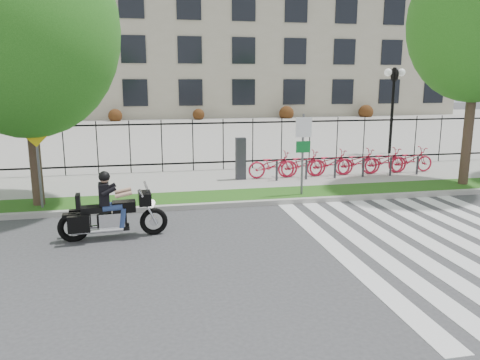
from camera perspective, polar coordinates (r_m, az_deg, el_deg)
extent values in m
plane|color=#373739|center=(9.82, 0.03, -9.73)|extent=(120.00, 120.00, 0.00)
cube|color=#9C9B93|center=(13.64, -3.44, -3.12)|extent=(60.00, 0.20, 0.15)
cube|color=#215916|center=(14.45, -3.92, -2.25)|extent=(60.00, 1.50, 0.15)
cube|color=gray|center=(16.87, -5.07, -0.18)|extent=(60.00, 3.50, 0.15)
cube|color=gray|center=(34.17, -8.48, 5.94)|extent=(80.00, 34.00, 0.10)
cube|color=#9D967F|center=(54.33, -10.10, 18.65)|extent=(60.00, 20.00, 20.00)
cylinder|color=black|center=(24.10, 18.03, 7.60)|extent=(0.14, 0.14, 4.00)
cylinder|color=black|center=(24.05, 18.33, 12.11)|extent=(0.06, 0.70, 0.70)
sphere|color=white|center=(23.88, 17.60, 12.40)|extent=(0.36, 0.36, 0.36)
sphere|color=white|center=(24.22, 19.08, 12.29)|extent=(0.36, 0.36, 0.36)
cylinder|color=#35241D|center=(14.33, -23.80, 3.67)|extent=(0.32, 0.32, 3.31)
ellipsoid|color=#1C5C15|center=(14.27, -24.93, 16.37)|extent=(5.07, 5.07, 5.82)
cylinder|color=#35241D|center=(17.59, 26.10, 5.96)|extent=(0.32, 0.32, 3.99)
ellipsoid|color=#1C5C15|center=(17.62, 27.14, 16.79)|extent=(4.48, 4.48, 5.15)
cube|color=#2D2D33|center=(16.70, 0.08, 2.62)|extent=(0.35, 0.25, 1.50)
imported|color=red|center=(17.03, 4.04, 1.86)|extent=(1.84, 0.64, 0.96)
cylinder|color=#2D2D33|center=(16.58, 4.50, 1.11)|extent=(0.08, 0.08, 0.70)
imported|color=red|center=(17.35, 7.55, 1.98)|extent=(1.84, 0.64, 0.96)
cylinder|color=#2D2D33|center=(16.91, 8.09, 1.24)|extent=(0.08, 0.08, 0.70)
imported|color=red|center=(17.74, 10.91, 2.09)|extent=(1.84, 0.64, 0.96)
cylinder|color=#2D2D33|center=(17.31, 11.52, 1.37)|extent=(0.08, 0.08, 0.70)
imported|color=red|center=(18.18, 14.12, 2.18)|extent=(1.84, 0.64, 0.96)
cylinder|color=#2D2D33|center=(17.76, 14.79, 1.48)|extent=(0.08, 0.08, 0.70)
imported|color=red|center=(18.68, 17.17, 2.27)|extent=(1.84, 0.64, 0.96)
cylinder|color=#2D2D33|center=(18.28, 17.89, 1.59)|extent=(0.08, 0.08, 0.70)
imported|color=red|center=(19.23, 20.05, 2.34)|extent=(1.84, 0.64, 0.96)
cylinder|color=#2D2D33|center=(18.84, 20.81, 1.68)|extent=(0.08, 0.08, 0.70)
cylinder|color=#59595B|center=(14.51, 7.63, 3.07)|extent=(0.07, 0.07, 2.50)
cube|color=white|center=(14.37, 7.78, 6.39)|extent=(0.50, 0.03, 0.60)
cube|color=#0C6626|center=(14.44, 7.71, 4.03)|extent=(0.45, 0.03, 0.35)
cylinder|color=#59595B|center=(14.03, -23.34, 1.66)|extent=(0.07, 0.07, 2.40)
cube|color=yellow|center=(13.87, -23.68, 5.29)|extent=(0.78, 0.03, 0.78)
torus|color=black|center=(11.46, -10.46, -4.98)|extent=(0.67, 0.17, 0.67)
torus|color=black|center=(11.46, -19.65, -5.49)|extent=(0.71, 0.19, 0.70)
cube|color=black|center=(11.29, -11.55, -2.18)|extent=(0.32, 0.55, 0.29)
cube|color=#26262B|center=(11.24, -11.26, -1.07)|extent=(0.18, 0.49, 0.29)
cube|color=silver|center=(11.39, -15.33, -4.75)|extent=(0.60, 0.37, 0.39)
cube|color=black|center=(11.31, -13.95, -3.13)|extent=(0.55, 0.36, 0.25)
cube|color=black|center=(11.32, -17.12, -3.40)|extent=(0.70, 0.39, 0.13)
cube|color=black|center=(11.29, -19.14, -2.46)|extent=(0.12, 0.33, 0.33)
cube|color=black|center=(11.13, -19.06, -5.13)|extent=(0.49, 0.19, 0.39)
cube|color=black|center=(11.69, -18.90, -4.31)|extent=(0.49, 0.19, 0.39)
cube|color=black|center=(11.23, -16.25, -1.64)|extent=(0.26, 0.40, 0.50)
sphere|color=tan|center=(11.15, -16.21, 0.20)|extent=(0.22, 0.22, 0.22)
sphere|color=black|center=(11.14, -16.22, 0.39)|extent=(0.26, 0.26, 0.26)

